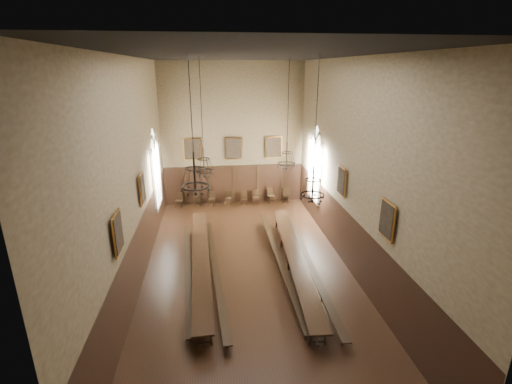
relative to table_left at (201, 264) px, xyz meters
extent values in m
cube|color=black|center=(2.05, -0.15, -0.41)|extent=(9.00, 18.00, 0.02)
cube|color=black|center=(2.05, -0.15, 8.61)|extent=(9.00, 18.00, 0.02)
cube|color=#78684A|center=(2.05, 8.86, 4.10)|extent=(9.00, 0.02, 9.00)
cube|color=#78684A|center=(2.05, -9.16, 4.10)|extent=(9.00, 0.02, 9.00)
cube|color=#78684A|center=(-2.46, -0.15, 4.10)|extent=(0.02, 18.00, 9.00)
cube|color=#78684A|center=(6.56, -0.15, 4.10)|extent=(0.02, 18.00, 9.00)
cube|color=black|center=(0.00, 0.00, 0.36)|extent=(1.05, 10.22, 0.07)
cube|color=black|center=(4.09, -0.33, 0.38)|extent=(1.37, 10.44, 0.07)
cube|color=black|center=(-0.57, -0.20, -0.01)|extent=(0.87, 9.08, 0.05)
cube|color=black|center=(0.62, -0.36, 0.02)|extent=(0.89, 9.72, 0.05)
cube|color=black|center=(3.50, 0.10, 0.04)|extent=(0.33, 10.41, 0.05)
cube|color=black|center=(4.70, -0.30, 0.05)|extent=(0.54, 10.57, 0.05)
cube|color=black|center=(-1.55, 8.31, 0.04)|extent=(0.50, 0.50, 0.05)
cube|color=black|center=(-1.55, 8.48, 0.29)|extent=(0.41, 0.13, 0.49)
cube|color=black|center=(-0.41, 8.43, 0.02)|extent=(0.45, 0.45, 0.05)
cube|color=black|center=(-0.41, 8.60, 0.26)|extent=(0.39, 0.10, 0.47)
cube|color=black|center=(0.54, 8.37, 0.04)|extent=(0.51, 0.51, 0.05)
cube|color=black|center=(0.54, 8.55, 0.28)|extent=(0.40, 0.15, 0.49)
cube|color=black|center=(1.65, 8.39, 0.04)|extent=(0.50, 0.50, 0.05)
cube|color=black|center=(1.65, 8.56, 0.28)|extent=(0.40, 0.15, 0.48)
cube|color=black|center=(2.66, 8.34, 0.02)|extent=(0.45, 0.45, 0.05)
cube|color=black|center=(2.66, 8.50, 0.25)|extent=(0.39, 0.10, 0.46)
cube|color=black|center=(3.44, 8.36, 0.05)|extent=(0.45, 0.45, 0.05)
cube|color=black|center=(3.44, 8.54, 0.29)|extent=(0.42, 0.08, 0.49)
cube|color=black|center=(4.49, 8.41, 0.06)|extent=(0.54, 0.54, 0.05)
cube|color=black|center=(4.49, 8.60, 0.32)|extent=(0.42, 0.17, 0.51)
cube|color=black|center=(5.49, 8.36, 0.06)|extent=(0.50, 0.50, 0.05)
cube|color=black|center=(5.49, 8.54, 0.31)|extent=(0.42, 0.12, 0.51)
cylinder|color=black|center=(0.28, 2.15, 6.66)|extent=(0.03, 0.03, 3.88)
torus|color=black|center=(0.28, 2.15, 3.63)|extent=(0.88, 0.88, 0.05)
torus|color=black|center=(0.28, 2.15, 4.20)|extent=(0.56, 0.56, 0.04)
cylinder|color=black|center=(0.28, 2.15, 4.10)|extent=(0.06, 0.06, 1.25)
cylinder|color=black|center=(4.29, 2.83, 6.69)|extent=(0.03, 0.03, 3.82)
torus|color=black|center=(4.29, 2.83, 3.68)|extent=(0.89, 0.89, 0.05)
torus|color=black|center=(4.29, 2.83, 4.25)|extent=(0.56, 0.56, 0.04)
cylinder|color=black|center=(4.29, 2.83, 4.15)|extent=(0.06, 0.06, 1.25)
cylinder|color=black|center=(0.08, -3.08, 7.14)|extent=(0.03, 0.03, 2.92)
torus|color=black|center=(0.08, -3.08, 4.55)|extent=(0.92, 0.92, 0.05)
torus|color=black|center=(0.08, -3.08, 5.14)|extent=(0.58, 0.58, 0.04)
cylinder|color=black|center=(0.08, -3.08, 5.03)|extent=(0.06, 0.06, 1.29)
cylinder|color=black|center=(4.14, -2.45, 6.77)|extent=(0.03, 0.03, 3.66)
torus|color=black|center=(4.14, -2.45, 3.88)|extent=(0.86, 0.86, 0.05)
torus|color=black|center=(4.14, -2.45, 4.43)|extent=(0.55, 0.55, 0.04)
cylinder|color=black|center=(4.14, -2.45, 4.33)|extent=(0.06, 0.06, 1.21)
cube|color=#AE7129|center=(-0.55, 8.73, 3.30)|extent=(1.10, 0.12, 1.40)
cube|color=black|center=(-0.55, 8.73, 3.30)|extent=(0.98, 0.02, 1.28)
cube|color=#AE7129|center=(2.05, 8.73, 3.30)|extent=(1.10, 0.12, 1.40)
cube|color=black|center=(2.05, 8.73, 3.30)|extent=(0.98, 0.02, 1.28)
cube|color=#AE7129|center=(4.65, 8.73, 3.30)|extent=(1.10, 0.12, 1.40)
cube|color=black|center=(4.65, 8.73, 3.30)|extent=(0.98, 0.02, 1.28)
cube|color=#AE7129|center=(-2.33, 0.85, 3.30)|extent=(0.12, 1.00, 1.30)
cube|color=black|center=(-2.33, 0.85, 3.30)|extent=(0.02, 0.88, 1.18)
cube|color=#AE7129|center=(-2.33, -3.65, 3.30)|extent=(0.12, 1.00, 1.30)
cube|color=black|center=(-2.33, -3.65, 3.30)|extent=(0.02, 0.88, 1.18)
cube|color=#AE7129|center=(6.43, 0.85, 3.30)|extent=(0.12, 1.00, 1.30)
cube|color=black|center=(6.43, 0.85, 3.30)|extent=(0.02, 0.88, 1.18)
cube|color=#AE7129|center=(6.43, -3.65, 3.30)|extent=(0.12, 1.00, 1.30)
cube|color=black|center=(6.43, -3.65, 3.30)|extent=(0.02, 0.88, 1.18)
camera|label=1|loc=(0.64, -14.54, 8.14)|focal=26.00mm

